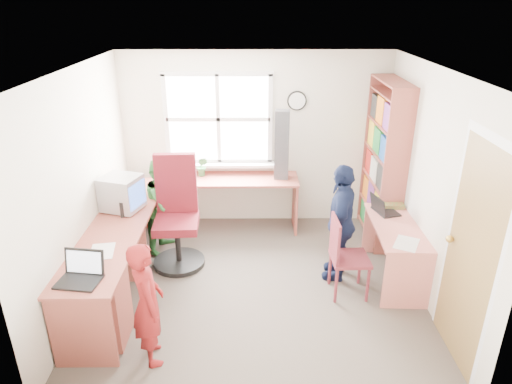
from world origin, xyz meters
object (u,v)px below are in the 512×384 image
right_desk (397,240)px  potted_plant (202,167)px  bookshelf (383,166)px  person_red (148,304)px  cd_tower (282,145)px  l_desk (131,265)px  person_navy (341,222)px  wooden_chair (344,254)px  person_green (164,205)px  laptop_left (81,273)px  swivel_chair (177,219)px  laptop_right (383,209)px  crt_monitor (122,193)px

right_desk → potted_plant: bearing=152.2°
bookshelf → person_red: bearing=-138.5°
bookshelf → cd_tower: bookshelf is taller
l_desk → person_navy: size_ratio=2.14×
person_red → wooden_chair: bearing=-83.2°
l_desk → person_green: person_green is taller
laptop_left → cd_tower: cd_tower is taller
swivel_chair → cd_tower: size_ratio=1.44×
person_red → right_desk: bearing=-83.9°
swivel_chair → person_navy: size_ratio=0.97×
laptop_right → potted_plant: bearing=49.5°
swivel_chair → person_green: bearing=120.4°
laptop_right → person_navy: 0.60m
person_red → crt_monitor: bearing=0.5°
wooden_chair → potted_plant: potted_plant is taller
swivel_chair → laptop_left: bearing=-114.2°
crt_monitor → potted_plant: crt_monitor is taller
swivel_chair → person_navy: bearing=-12.9°
person_navy → swivel_chair: bearing=-84.9°
l_desk → laptop_left: bearing=-107.9°
person_red → person_navy: 2.31m
l_desk → cd_tower: size_ratio=3.17×
laptop_left → wooden_chair: bearing=26.7°
person_green → person_navy: bearing=-89.6°
swivel_chair → person_green: (-0.21, 0.32, 0.03)m
person_green → laptop_right: bearing=-80.7°
bookshelf → wooden_chair: (-0.71, -1.32, -0.51)m
l_desk → potted_plant: potted_plant is taller
laptop_left → person_green: person_green is taller
swivel_chair → crt_monitor: swivel_chair is taller
right_desk → laptop_right: bearing=108.8°
laptop_right → person_navy: (-0.54, -0.27, -0.04)m
right_desk → laptop_right: (-0.10, 0.33, 0.24)m
l_desk → bookshelf: bookshelf is taller
swivel_chair → person_green: size_ratio=1.10×
crt_monitor → wooden_chair: bearing=4.9°
l_desk → swivel_chair: size_ratio=2.20×
bookshelf → person_green: (-2.80, -0.32, -0.39)m
crt_monitor → person_navy: bearing=12.9°
right_desk → person_navy: bearing=176.9°
right_desk → bookshelf: size_ratio=0.57×
crt_monitor → cd_tower: size_ratio=0.54×
crt_monitor → person_red: size_ratio=0.43×
swivel_chair → laptop_left: (-0.59, -1.52, 0.23)m
wooden_chair → cd_tower: 1.83m
right_desk → potted_plant: 2.71m
swivel_chair → person_red: bearing=-93.0°
potted_plant → person_red: bearing=-94.7°
cd_tower → person_navy: cd_tower is taller
laptop_right → crt_monitor: bearing=75.0°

